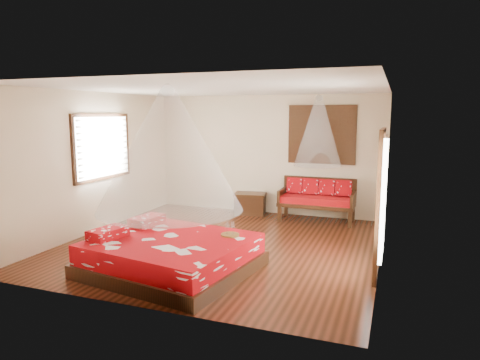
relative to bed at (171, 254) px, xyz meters
name	(u,v)px	position (x,y,z in m)	size (l,w,h in m)	color
room	(222,168)	(0.22, 1.50, 1.15)	(5.54, 5.54, 2.84)	black
bed	(171,254)	(0.00, 0.00, 0.00)	(2.57, 2.39, 0.65)	black
daybed	(317,198)	(1.53, 3.88, 0.27)	(1.64, 0.73, 0.94)	black
storage_chest	(250,203)	(-0.08, 3.95, 0.00)	(0.81, 0.65, 0.50)	black
shutter_panel	(322,135)	(1.53, 4.22, 1.65)	(1.52, 0.06, 1.32)	black
window_left	(103,147)	(-2.49, 1.70, 1.45)	(0.10, 1.74, 1.34)	black
glazed_door	(379,204)	(2.94, 0.90, 0.82)	(0.08, 1.02, 2.16)	black
wine_tray	(230,232)	(0.79, 0.46, 0.31)	(0.29, 0.29, 0.23)	brown
mosquito_net_main	(169,149)	(0.02, 0.00, 1.60)	(2.16, 2.16, 1.80)	white
mosquito_net_daybed	(318,131)	(1.53, 3.75, 1.75)	(1.03, 1.03, 1.50)	white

